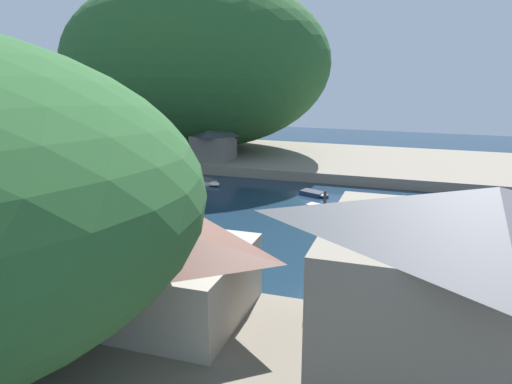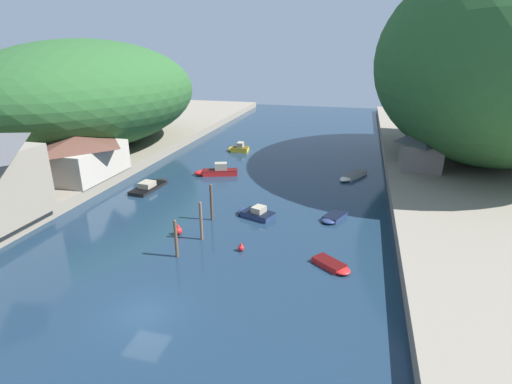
# 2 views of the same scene
# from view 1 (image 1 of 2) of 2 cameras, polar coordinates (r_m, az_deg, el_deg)

# --- Properties ---
(water_surface) EXTENTS (130.00, 130.00, 0.00)m
(water_surface) POSITION_cam_1_polar(r_m,az_deg,el_deg) (49.51, -9.54, -2.33)
(water_surface) COLOR #192D42
(water_surface) RESTS_ON ground
(right_bank) EXTENTS (22.00, 120.00, 1.24)m
(right_bank) POSITION_cam_1_polar(r_m,az_deg,el_deg) (73.71, 0.25, 4.10)
(right_bank) COLOR gray
(right_bank) RESTS_ON ground
(hillside_right) EXTENTS (29.79, 41.71, 25.57)m
(hillside_right) POSITION_cam_1_polar(r_m,az_deg,el_deg) (77.42, -7.38, 14.48)
(hillside_right) COLOR #285628
(hillside_right) RESTS_ON right_bank
(waterfront_building) EXTENTS (10.58, 14.63, 8.40)m
(waterfront_building) POSITION_cam_1_polar(r_m,az_deg,el_deg) (23.37, 24.90, -9.20)
(waterfront_building) COLOR gray
(waterfront_building) RESTS_ON left_bank
(boathouse_shed) EXTENTS (8.38, 10.42, 4.89)m
(boathouse_shed) POSITION_cam_1_polar(r_m,az_deg,el_deg) (27.55, -11.53, -8.46)
(boathouse_shed) COLOR #B2A899
(boathouse_shed) RESTS_ON left_bank
(right_bank_cottage) EXTENTS (5.09, 5.50, 5.22)m
(right_bank_cottage) POSITION_cam_1_polar(r_m,az_deg,el_deg) (68.03, -4.91, 5.96)
(right_bank_cottage) COLOR slate
(right_bank_cottage) RESTS_ON right_bank
(boat_red_skiff) EXTENTS (3.67, 5.36, 0.52)m
(boat_red_skiff) POSITION_cam_1_polar(r_m,az_deg,el_deg) (60.49, -5.85, 1.24)
(boat_red_skiff) COLOR silver
(boat_red_skiff) RESTS_ON water_surface
(boat_open_rowboat) EXTENTS (3.35, 2.98, 0.41)m
(boat_open_rowboat) POSITION_cam_1_polar(r_m,az_deg,el_deg) (54.86, 16.41, -0.81)
(boat_open_rowboat) COLOR red
(boat_open_rowboat) RESTS_ON water_surface
(boat_mid_channel) EXTENTS (3.48, 2.43, 1.47)m
(boat_mid_channel) POSITION_cam_1_polar(r_m,az_deg,el_deg) (50.80, -24.40, -2.51)
(boat_mid_channel) COLOR gold
(boat_mid_channel) RESTS_ON water_surface
(boat_moored_right) EXTENTS (4.25, 3.03, 1.15)m
(boat_moored_right) POSITION_cam_1_polar(r_m,az_deg,el_deg) (47.68, 6.35, -2.43)
(boat_moored_right) COLOR navy
(boat_moored_right) RESTS_ON water_surface
(boat_navy_launch) EXTENTS (2.59, 6.46, 1.02)m
(boat_navy_launch) POSITION_cam_1_polar(r_m,az_deg,el_deg) (36.41, -6.18, -8.17)
(boat_navy_launch) COLOR black
(boat_navy_launch) RESTS_ON water_surface
(boat_white_cruiser) EXTENTS (2.64, 3.69, 0.44)m
(boat_white_cruiser) POSITION_cam_1_polar(r_m,az_deg,el_deg) (55.14, 6.84, -0.20)
(boat_white_cruiser) COLOR navy
(boat_white_cruiser) RESTS_ON water_surface
(boat_near_quay) EXTENTS (5.85, 3.25, 1.65)m
(boat_near_quay) POSITION_cam_1_polar(r_m,az_deg,el_deg) (44.09, -11.23, -3.91)
(boat_near_quay) COLOR red
(boat_near_quay) RESTS_ON water_surface
(mooring_post_nearest) EXTENTS (0.26, 0.26, 3.27)m
(mooring_post_nearest) POSITION_cam_1_polar(r_m,az_deg,el_deg) (42.59, 17.80, -3.42)
(mooring_post_nearest) COLOR brown
(mooring_post_nearest) RESTS_ON water_surface
(mooring_post_second) EXTENTS (0.26, 0.26, 3.58)m
(mooring_post_second) POSITION_cam_1_polar(r_m,az_deg,el_deg) (43.40, 13.36, -2.55)
(mooring_post_second) COLOR brown
(mooring_post_second) RESTS_ON water_surface
(mooring_post_middle) EXTENTS (0.27, 0.27, 3.72)m
(mooring_post_middle) POSITION_cam_1_polar(r_m,az_deg,el_deg) (43.29, 7.82, -2.21)
(mooring_post_middle) COLOR #4C3D2D
(mooring_post_middle) RESTS_ON water_surface
(channel_buoy_near) EXTENTS (0.73, 0.73, 1.09)m
(channel_buoy_near) POSITION_cam_1_polar(r_m,az_deg,el_deg) (41.57, 12.46, -5.27)
(channel_buoy_near) COLOR red
(channel_buoy_near) RESTS_ON water_surface
(channel_buoy_far) EXTENTS (0.53, 0.53, 0.79)m
(channel_buoy_far) POSITION_cam_1_polar(r_m,az_deg,el_deg) (47.54, 15.07, -3.00)
(channel_buoy_far) COLOR red
(channel_buoy_far) RESTS_ON water_surface
(person_on_quay) EXTENTS (0.24, 0.39, 1.69)m
(person_on_quay) POSITION_cam_1_polar(r_m,az_deg,el_deg) (30.42, -9.09, -9.18)
(person_on_quay) COLOR #282D3D
(person_on_quay) RESTS_ON left_bank
(person_by_boathouse) EXTENTS (0.30, 0.42, 1.69)m
(person_by_boathouse) POSITION_cam_1_polar(r_m,az_deg,el_deg) (27.49, 6.17, -11.82)
(person_by_boathouse) COLOR #282D3D
(person_by_boathouse) RESTS_ON left_bank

